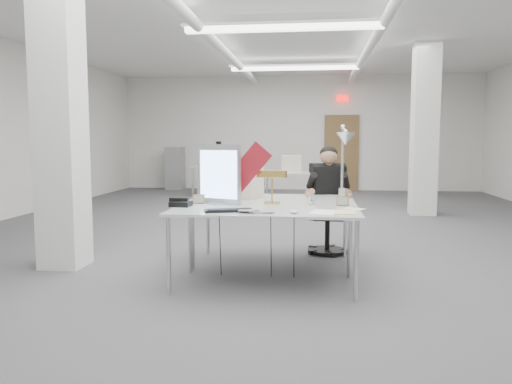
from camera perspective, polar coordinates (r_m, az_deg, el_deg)
room_shell at (r=7.36m, az=3.39°, el=8.16°), size 10.04×14.04×3.24m
desk_main at (r=4.78m, az=1.02°, el=-2.10°), size 1.80×0.90×0.02m
desk_second at (r=5.66m, az=1.93°, el=-0.83°), size 1.80×0.90×0.02m
bg_desk_a at (r=10.23m, az=5.23°, el=2.20°), size 1.60×0.80×0.02m
bg_desk_b at (r=12.63m, az=-3.62°, el=2.93°), size 1.60×0.80×0.02m
filing_cabinet at (r=14.44m, az=-9.23°, el=2.68°), size 0.45×0.55×1.20m
office_chair at (r=6.27m, az=8.18°, el=-2.54°), size 0.60×0.60×0.98m
seated_person at (r=6.17m, az=8.25°, el=1.15°), size 0.64×0.72×0.91m
monitor at (r=5.13m, az=-4.27°, el=2.03°), size 0.48×0.21×0.61m
pennant at (r=5.04m, az=-1.02°, el=2.68°), size 0.51×0.06×0.55m
keyboard at (r=4.61m, az=-3.12°, el=-2.12°), size 0.47×0.27×0.02m
laptop at (r=4.48m, az=0.02°, el=-2.32°), size 0.33×0.21×0.03m
mouse at (r=4.48m, az=4.36°, el=-2.28°), size 0.08×0.05×0.03m
bankers_lamp at (r=5.16m, az=1.84°, el=0.69°), size 0.33×0.16×0.37m
desk_phone at (r=5.02m, az=-8.58°, el=-1.35°), size 0.21×0.19×0.05m
picture_frame_left at (r=5.20m, az=-6.57°, el=-0.80°), size 0.13×0.04×0.10m
picture_frame_right at (r=5.06m, az=9.89°, el=-1.03°), size 0.13×0.05×0.10m
desk_clock at (r=5.12m, az=6.37°, el=-0.89°), size 0.10×0.06×0.09m
paper_stack_a at (r=4.57m, az=7.74°, el=-2.32°), size 0.28×0.36×0.01m
paper_stack_b at (r=4.61m, az=10.14°, el=-2.28°), size 0.19×0.26×0.01m
paper_stack_c at (r=4.84m, az=11.17°, el=-1.92°), size 0.24×0.21×0.01m
beige_monitor at (r=5.68m, az=-1.45°, el=1.06°), size 0.45×0.44×0.34m
architect_lamp at (r=5.44m, az=9.98°, el=4.25°), size 0.29×0.79×1.01m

